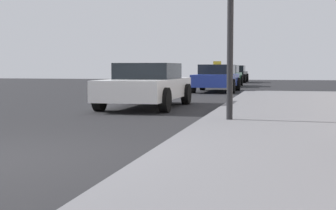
{
  "coord_description": "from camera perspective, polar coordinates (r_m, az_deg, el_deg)",
  "views": [
    {
      "loc": [
        3.55,
        -5.55,
        1.16
      ],
      "look_at": [
        1.8,
        2.05,
        0.56
      ],
      "focal_mm": 53.26,
      "sensor_mm": 36.0,
      "label": 1
    }
  ],
  "objects": [
    {
      "name": "car_green",
      "position": [
        29.95,
        6.4,
        3.37
      ],
      "size": [
        2.05,
        4.29,
        1.27
      ],
      "rotation": [
        0.0,
        0.0,
        3.14
      ],
      "color": "#196638",
      "rests_on": "ground_plane"
    },
    {
      "name": "car_black",
      "position": [
        37.94,
        7.5,
        3.57
      ],
      "size": [
        2.06,
        4.3,
        1.27
      ],
      "rotation": [
        0.0,
        0.0,
        3.14
      ],
      "color": "black",
      "rests_on": "ground_plane"
    },
    {
      "name": "car_blue",
      "position": [
        23.47,
        5.59,
        3.11
      ],
      "size": [
        1.97,
        4.32,
        1.43
      ],
      "rotation": [
        0.0,
        0.0,
        3.14
      ],
      "color": "#233899",
      "rests_on": "ground_plane"
    },
    {
      "name": "car_white",
      "position": [
        14.3,
        -2.43,
        2.32
      ],
      "size": [
        1.99,
        4.48,
        1.27
      ],
      "rotation": [
        0.0,
        0.0,
        3.14
      ],
      "color": "white",
      "rests_on": "ground_plane"
    },
    {
      "name": "sidewalk",
      "position": [
        5.68,
        17.37,
        -6.86
      ],
      "size": [
        4.0,
        32.0,
        0.15
      ],
      "primitive_type": "cube",
      "color": "slate",
      "rests_on": "ground_plane"
    }
  ]
}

